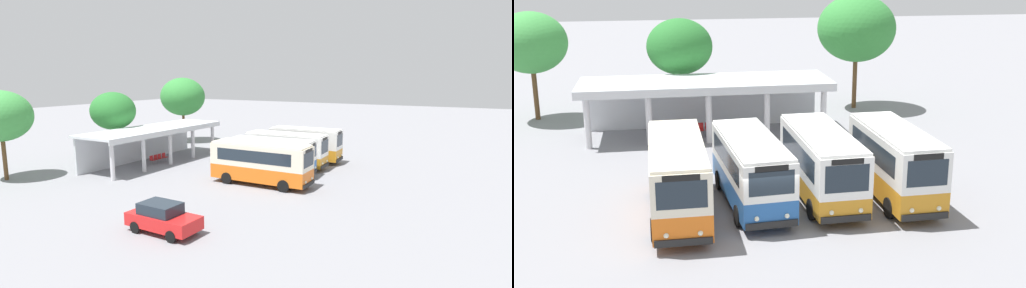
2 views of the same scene
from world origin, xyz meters
TOP-DOWN VIEW (x-y plane):
  - ground_plane at (0.00, 0.00)m, footprint 180.00×180.00m
  - city_bus_nearest_orange at (-3.35, 2.09)m, footprint 2.42×7.93m
  - city_bus_second_in_row at (-0.13, 2.82)m, footprint 2.77×7.48m
  - city_bus_middle_cream at (3.08, 2.96)m, footprint 2.46×7.50m
  - city_bus_fourth_amber at (6.30, 2.38)m, footprint 2.34×6.98m
  - parked_car_flank at (-14.41, 2.06)m, footprint 1.92×4.10m
  - terminal_canopy at (-1.13, 15.42)m, footprint 15.09×4.82m
  - waiting_chair_end_by_column at (-2.14, 14.37)m, footprint 0.46×0.46m
  - waiting_chair_second_from_end at (-1.59, 14.36)m, footprint 0.46×0.46m
  - waiting_chair_middle_seat at (-1.04, 14.39)m, footprint 0.46×0.46m
  - waiting_chair_fourth_seat at (-0.49, 14.34)m, footprint 0.46×0.46m
  - roadside_tree_behind_canopy at (-2.46, 18.87)m, footprint 4.29×4.29m
  - roadside_tree_east_of_canopy at (9.97, 20.40)m, footprint 5.52×5.52m
  - roadside_tree_west_of_canopy at (-12.05, 20.69)m, footprint 4.74×4.74m

SIDE VIEW (x-z plane):
  - ground_plane at x=0.00m, z-range 0.00..0.00m
  - waiting_chair_end_by_column at x=-2.14m, z-range 0.09..0.95m
  - waiting_chair_second_from_end at x=-1.59m, z-range 0.09..0.95m
  - waiting_chair_middle_seat at x=-1.04m, z-range 0.09..0.95m
  - waiting_chair_fourth_seat at x=-0.49m, z-range 0.09..0.95m
  - parked_car_flank at x=-14.41m, z-range 0.02..1.64m
  - city_bus_second_in_row at x=-0.13m, z-range 0.17..3.23m
  - city_bus_middle_cream at x=3.08m, z-range 0.17..3.32m
  - city_bus_nearest_orange at x=-3.35m, z-range 0.17..3.42m
  - city_bus_fourth_amber at x=6.30m, z-range 0.17..3.44m
  - terminal_canopy at x=-1.13m, z-range 0.86..4.26m
  - roadside_tree_behind_canopy at x=-2.46m, z-range 1.53..8.28m
  - roadside_tree_west_of_canopy at x=-12.05m, z-range 1.56..8.74m
  - roadside_tree_east_of_canopy at x=9.97m, z-range 1.67..9.72m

